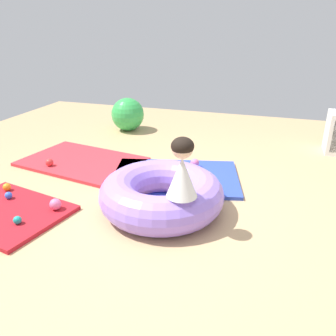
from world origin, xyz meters
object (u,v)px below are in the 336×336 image
object	(u,v)px
play_ball_pink	(195,163)
play_ball_orange	(7,187)
exercise_ball_large	(128,114)
play_ball_green	(127,180)
child_in_white	(182,168)
play_ball_pink_second	(55,204)
inflatable_cushion	(162,194)
play_ball_teal	(17,220)
play_ball_blue	(9,195)
play_ball_yellow	(158,183)
play_ball_red	(49,162)

from	to	relation	value
play_ball_pink	play_ball_orange	world-z (taller)	play_ball_pink
exercise_ball_large	play_ball_green	bearing A→B (deg)	-66.56
child_in_white	play_ball_pink_second	distance (m)	1.31
inflatable_cushion	exercise_ball_large	distance (m)	2.76
play_ball_teal	play_ball_green	bearing A→B (deg)	60.21
play_ball_orange	play_ball_teal	bearing A→B (deg)	-42.21
inflatable_cushion	play_ball_teal	world-z (taller)	inflatable_cushion
child_in_white	play_ball_green	bearing A→B (deg)	-125.76
play_ball_blue	play_ball_orange	bearing A→B (deg)	135.59
play_ball_green	play_ball_yellow	size ratio (longest dim) A/B	1.40
play_ball_yellow	play_ball_pink_second	distance (m)	1.07
play_ball_red	play_ball_blue	world-z (taller)	play_ball_red
play_ball_green	play_ball_red	bearing A→B (deg)	170.12
inflatable_cushion	play_ball_red	bearing A→B (deg)	161.77
play_ball_orange	play_ball_blue	xyz separation A→B (m)	(0.15, -0.14, -0.00)
child_in_white	play_ball_yellow	xyz separation A→B (m)	(-0.46, 0.71, -0.52)
play_ball_yellow	play_ball_pink_second	size ratio (longest dim) A/B	0.71
inflatable_cushion	play_ball_teal	bearing A→B (deg)	-148.54
play_ball_yellow	play_ball_red	bearing A→B (deg)	174.65
inflatable_cushion	play_ball_green	distance (m)	0.63
play_ball_green	exercise_ball_large	world-z (taller)	exercise_ball_large
inflatable_cushion	play_ball_green	size ratio (longest dim) A/B	10.92
play_ball_pink	play_ball_blue	xyz separation A→B (m)	(-1.58, -1.37, -0.02)
play_ball_pink	play_ball_red	size ratio (longest dim) A/B	1.14
exercise_ball_large	play_ball_red	bearing A→B (deg)	-97.48
play_ball_teal	play_ball_red	distance (m)	1.33
play_ball_pink	play_ball_blue	bearing A→B (deg)	-139.08
play_ball_green	play_ball_pink_second	size ratio (longest dim) A/B	0.99
play_ball_teal	play_ball_pink_second	size ratio (longest dim) A/B	0.66
play_ball_teal	play_ball_pink_second	distance (m)	0.36
child_in_white	play_ball_red	bearing A→B (deg)	-110.41
inflatable_cushion	child_in_white	xyz separation A→B (m)	(0.28, -0.30, 0.42)
play_ball_pink	play_ball_pink_second	xyz separation A→B (m)	(-1.00, -1.41, 0.00)
play_ball_pink	play_ball_pink_second	size ratio (longest dim) A/B	0.98
inflatable_cushion	play_ball_orange	size ratio (longest dim) A/B	14.59
play_ball_teal	play_ball_pink	bearing A→B (deg)	55.81
play_ball_blue	inflatable_cushion	bearing A→B (deg)	11.86
play_ball_teal	play_ball_yellow	size ratio (longest dim) A/B	0.94
child_in_white	exercise_ball_large	world-z (taller)	child_in_white
child_in_white	play_ball_pink	bearing A→B (deg)	-167.93
play_ball_yellow	play_ball_green	bearing A→B (deg)	-170.07
inflatable_cushion	play_ball_blue	bearing A→B (deg)	-168.14
play_ball_pink	play_ball_orange	xyz separation A→B (m)	(-1.72, -1.23, -0.01)
child_in_white	play_ball_teal	size ratio (longest dim) A/B	6.98
child_in_white	play_ball_pink_second	bearing A→B (deg)	-84.14
inflatable_cushion	play_ball_pink	world-z (taller)	inflatable_cushion
inflatable_cushion	play_ball_green	xyz separation A→B (m)	(-0.52, 0.34, -0.08)
play_ball_orange	play_ball_yellow	world-z (taller)	play_ball_orange
play_ball_teal	play_ball_blue	distance (m)	0.54
play_ball_green	play_ball_orange	distance (m)	1.25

